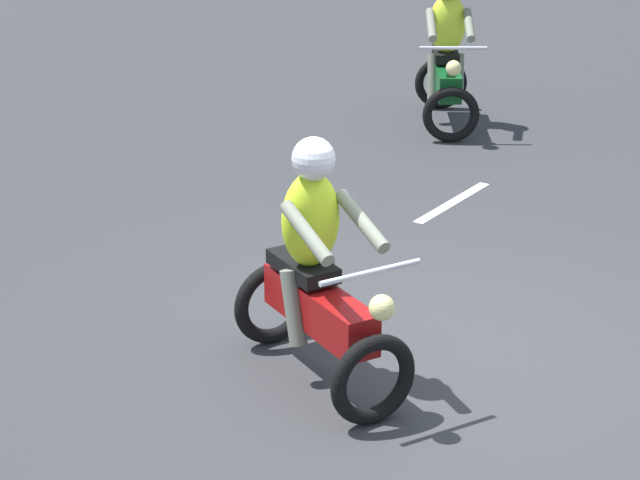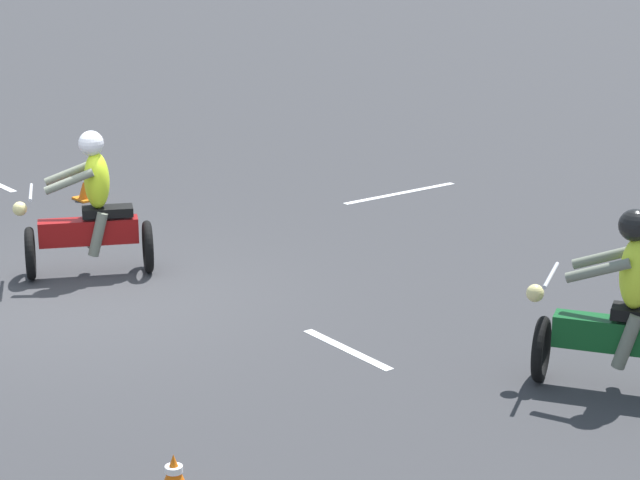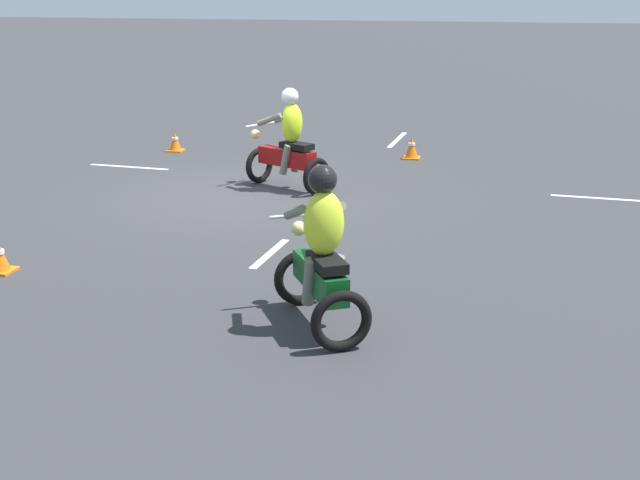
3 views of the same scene
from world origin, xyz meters
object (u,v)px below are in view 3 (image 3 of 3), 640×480
(motorcycle_rider_background, at_px, (321,258))
(traffic_cone_near_right, at_px, (412,148))
(motorcycle_rider_foreground, at_px, (288,145))
(traffic_cone_mid_left, at_px, (175,142))

(motorcycle_rider_background, relative_size, traffic_cone_near_right, 3.99)
(motorcycle_rider_foreground, bearing_deg, motorcycle_rider_background, -133.49)
(traffic_cone_near_right, relative_size, traffic_cone_mid_left, 1.11)
(traffic_cone_mid_left, bearing_deg, traffic_cone_near_right, -176.72)
(traffic_cone_mid_left, bearing_deg, motorcycle_rider_foreground, 138.36)
(traffic_cone_near_right, xyz_separation_m, traffic_cone_mid_left, (4.72, 0.27, -0.02))
(motorcycle_rider_background, distance_m, traffic_cone_mid_left, 9.85)
(motorcycle_rider_foreground, xyz_separation_m, traffic_cone_near_right, (-1.67, -2.98, -0.53))
(motorcycle_rider_foreground, xyz_separation_m, motorcycle_rider_background, (-1.83, 5.82, 0.00))
(motorcycle_rider_background, xyz_separation_m, traffic_cone_mid_left, (4.89, -8.53, -0.55))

